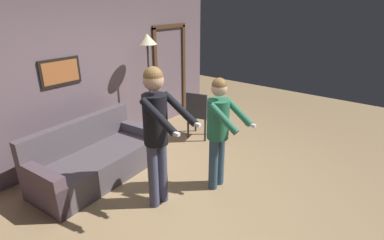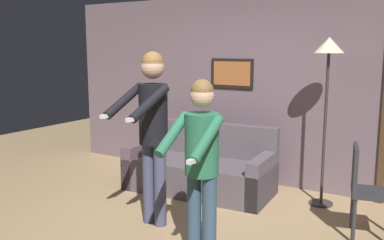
% 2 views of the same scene
% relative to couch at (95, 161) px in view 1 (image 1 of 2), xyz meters
% --- Properties ---
extents(ground_plane, '(12.00, 12.00, 0.00)m').
position_rel_couch_xyz_m(ground_plane, '(0.45, -1.41, -0.28)').
color(ground_plane, tan).
extents(back_wall_assembly, '(6.40, 0.10, 2.60)m').
position_rel_couch_xyz_m(back_wall_assembly, '(0.47, 0.79, 1.02)').
color(back_wall_assembly, '#6D5A63').
rests_on(back_wall_assembly, ground_plane).
extents(couch, '(1.96, 1.00, 0.87)m').
position_rel_couch_xyz_m(couch, '(0.00, 0.00, 0.00)').
color(couch, '#554B51').
rests_on(couch, ground_plane).
extents(torchiere_lamp, '(0.34, 0.34, 2.00)m').
position_rel_couch_xyz_m(torchiere_lamp, '(1.51, 0.32, 1.40)').
color(torchiere_lamp, '#332D28').
rests_on(torchiere_lamp, ground_plane).
extents(person_standing_left, '(0.47, 0.73, 1.84)m').
position_rel_couch_xyz_m(person_standing_left, '(0.13, -1.21, 0.86)').
color(person_standing_left, '#414460').
rests_on(person_standing_left, ground_plane).
extents(person_standing_right, '(0.44, 0.63, 1.61)m').
position_rel_couch_xyz_m(person_standing_right, '(0.94, -1.59, 0.68)').
color(person_standing_right, '#324C61').
rests_on(person_standing_right, ground_plane).
extents(dining_chair_distant, '(0.51, 0.51, 0.93)m').
position_rel_couch_xyz_m(dining_chair_distant, '(2.10, -0.37, 0.25)').
color(dining_chair_distant, '#2D2D33').
rests_on(dining_chair_distant, ground_plane).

